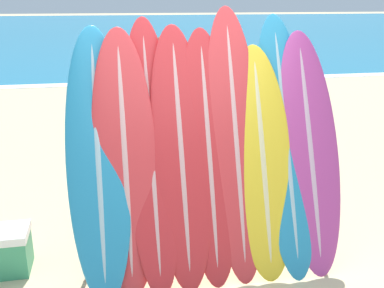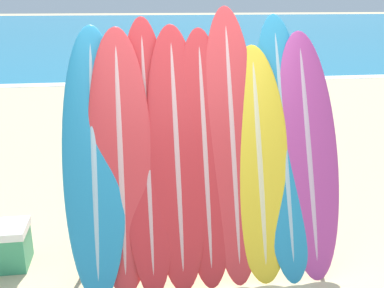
% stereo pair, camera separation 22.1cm
% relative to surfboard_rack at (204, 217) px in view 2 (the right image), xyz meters
% --- Properties ---
extents(ocean_water, '(120.00, 60.00, 0.01)m').
position_rel_surfboard_rack_xyz_m(ocean_water, '(-0.08, 39.34, -0.51)').
color(ocean_water, teal).
rests_on(ocean_water, ground_plane).
extents(surfboard_rack, '(2.33, 0.04, 0.95)m').
position_rel_surfboard_rack_xyz_m(surfboard_rack, '(0.00, 0.00, 0.00)').
color(surfboard_rack, gray).
rests_on(surfboard_rack, ground_plane).
extents(surfboard_slot_0, '(0.55, 1.12, 2.26)m').
position_rel_surfboard_rack_xyz_m(surfboard_slot_0, '(-0.98, 0.05, 0.62)').
color(surfboard_slot_0, teal).
rests_on(surfboard_slot_0, ground_plane).
extents(surfboard_slot_1, '(0.57, 0.93, 2.24)m').
position_rel_surfboard_rack_xyz_m(surfboard_slot_1, '(-0.75, 0.04, 0.61)').
color(surfboard_slot_1, red).
rests_on(surfboard_slot_1, ground_plane).
extents(surfboard_slot_2, '(0.48, 1.13, 2.32)m').
position_rel_surfboard_rack_xyz_m(surfboard_slot_2, '(-0.51, 0.08, 0.65)').
color(surfboard_slot_2, red).
rests_on(surfboard_slot_2, ground_plane).
extents(surfboard_slot_3, '(0.54, 1.02, 2.26)m').
position_rel_surfboard_rack_xyz_m(surfboard_slot_3, '(-0.25, 0.05, 0.62)').
color(surfboard_slot_3, red).
rests_on(surfboard_slot_3, ground_plane).
extents(surfboard_slot_4, '(0.50, 0.95, 2.22)m').
position_rel_surfboard_rack_xyz_m(surfboard_slot_4, '(0.01, 0.04, 0.60)').
color(surfboard_slot_4, red).
rests_on(surfboard_slot_4, ground_plane).
extents(surfboard_slot_5, '(0.52, 1.01, 2.42)m').
position_rel_surfboard_rack_xyz_m(surfboard_slot_5, '(0.27, 0.08, 0.69)').
color(surfboard_slot_5, red).
rests_on(surfboard_slot_5, ground_plane).
extents(surfboard_slot_6, '(0.59, 0.89, 2.07)m').
position_rel_surfboard_rack_xyz_m(surfboard_slot_6, '(0.50, 0.00, 0.52)').
color(surfboard_slot_6, yellow).
rests_on(surfboard_slot_6, ground_plane).
extents(surfboard_slot_7, '(0.53, 1.09, 2.34)m').
position_rel_surfboard_rack_xyz_m(surfboard_slot_7, '(0.76, 0.08, 0.66)').
color(surfboard_slot_7, teal).
rests_on(surfboard_slot_7, ground_plane).
extents(surfboard_slot_8, '(0.58, 0.99, 2.19)m').
position_rel_surfboard_rack_xyz_m(surfboard_slot_8, '(0.99, 0.04, 0.58)').
color(surfboard_slot_8, '#B23D8E').
rests_on(surfboard_slot_8, ground_plane).
extents(person_near_water, '(0.26, 0.21, 1.55)m').
position_rel_surfboard_rack_xyz_m(person_near_water, '(0.56, 7.87, 0.33)').
color(person_near_water, '#846047').
rests_on(person_near_water, ground_plane).
extents(person_mid_beach, '(0.26, 0.26, 1.53)m').
position_rel_surfboard_rack_xyz_m(person_mid_beach, '(-0.35, 5.01, 0.32)').
color(person_mid_beach, tan).
rests_on(person_mid_beach, ground_plane).
extents(person_far_left, '(0.26, 0.21, 1.55)m').
position_rel_surfboard_rack_xyz_m(person_far_left, '(1.54, 3.59, 0.33)').
color(person_far_left, tan).
rests_on(person_far_left, ground_plane).
extents(person_far_right, '(0.26, 0.21, 1.55)m').
position_rel_surfboard_rack_xyz_m(person_far_right, '(0.18, 6.61, 0.33)').
color(person_far_right, beige).
rests_on(person_far_right, ground_plane).
extents(cooler_box, '(0.51, 0.38, 0.42)m').
position_rel_surfboard_rack_xyz_m(cooler_box, '(-1.92, 0.27, -0.30)').
color(cooler_box, '#389366').
rests_on(cooler_box, ground_plane).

